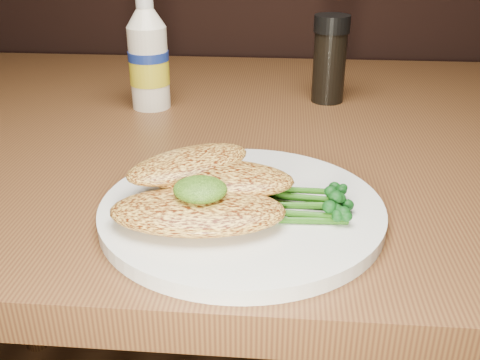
# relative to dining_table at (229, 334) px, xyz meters

# --- Properties ---
(dining_table) EXTENTS (1.20, 0.80, 0.75)m
(dining_table) POSITION_rel_dining_table_xyz_m (0.00, 0.00, 0.00)
(dining_table) COLOR #482715
(dining_table) RESTS_ON floor
(plate) EXTENTS (0.27, 0.27, 0.01)m
(plate) POSITION_rel_dining_table_xyz_m (0.04, -0.25, 0.38)
(plate) COLOR white
(plate) RESTS_ON dining_table
(chicken_front) EXTENTS (0.16, 0.09, 0.02)m
(chicken_front) POSITION_rel_dining_table_xyz_m (0.01, -0.30, 0.40)
(chicken_front) COLOR #F4BC4D
(chicken_front) RESTS_ON plate
(chicken_mid) EXTENTS (0.15, 0.09, 0.02)m
(chicken_mid) POSITION_rel_dining_table_xyz_m (0.02, -0.24, 0.41)
(chicken_mid) COLOR #F4BC4D
(chicken_mid) RESTS_ON plate
(chicken_back) EXTENTS (0.14, 0.14, 0.02)m
(chicken_back) POSITION_rel_dining_table_xyz_m (-0.01, -0.23, 0.42)
(chicken_back) COLOR #F4BC4D
(chicken_back) RESTS_ON plate
(pesto_front) EXTENTS (0.05, 0.05, 0.02)m
(pesto_front) POSITION_rel_dining_table_xyz_m (0.01, -0.29, 0.42)
(pesto_front) COLOR black
(pesto_front) RESTS_ON chicken_front
(broccolini_bundle) EXTENTS (0.15, 0.13, 0.02)m
(broccolini_bundle) POSITION_rel_dining_table_xyz_m (0.08, -0.26, 0.40)
(broccolini_bundle) COLOR #235612
(broccolini_bundle) RESTS_ON plate
(mayo_bottle) EXTENTS (0.08, 0.08, 0.17)m
(mayo_bottle) POSITION_rel_dining_table_xyz_m (-0.12, 0.07, 0.46)
(mayo_bottle) COLOR white
(mayo_bottle) RESTS_ON dining_table
(pepper_grinder) EXTENTS (0.06, 0.06, 0.13)m
(pepper_grinder) POSITION_rel_dining_table_xyz_m (0.15, 0.12, 0.44)
(pepper_grinder) COLOR black
(pepper_grinder) RESTS_ON dining_table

